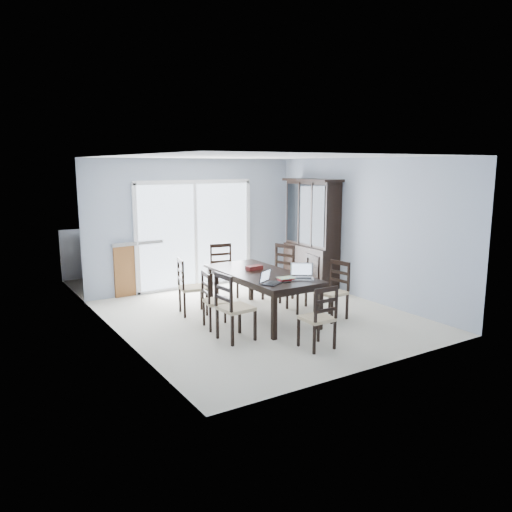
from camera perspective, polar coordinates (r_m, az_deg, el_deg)
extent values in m
plane|color=beige|center=(8.29, 0.58, -6.99)|extent=(5.00, 5.00, 0.00)
plane|color=white|center=(7.91, 0.61, 11.29)|extent=(5.00, 5.00, 0.00)
cube|color=#949FB0|center=(10.17, -7.04, 3.68)|extent=(4.50, 0.02, 2.60)
cube|color=#949FB0|center=(7.06, -14.97, 0.44)|extent=(0.02, 5.00, 2.60)
cube|color=#949FB0|center=(9.39, 12.24, 2.97)|extent=(0.02, 5.00, 2.60)
cube|color=gray|center=(11.31, -9.05, -2.65)|extent=(4.50, 2.00, 0.10)
cube|color=#99999E|center=(12.10, -10.99, 1.05)|extent=(4.50, 0.06, 1.10)
cube|color=black|center=(8.10, 0.59, -2.05)|extent=(1.00, 2.20, 0.04)
cube|color=black|center=(8.11, 0.59, -2.47)|extent=(0.88, 2.08, 0.10)
cube|color=black|center=(7.17, 2.08, -6.91)|extent=(0.07, 0.07, 0.69)
cube|color=black|center=(7.65, 7.32, -5.86)|extent=(0.07, 0.07, 0.69)
cube|color=black|center=(8.83, -5.23, -3.61)|extent=(0.07, 0.07, 0.69)
cube|color=black|center=(9.23, -0.57, -2.95)|extent=(0.07, 0.07, 0.69)
cube|color=black|center=(10.31, 6.25, -1.15)|extent=(0.45, 1.30, 0.85)
cube|color=black|center=(10.16, 6.51, 4.82)|extent=(0.38, 1.30, 1.30)
cube|color=black|center=(10.10, 6.45, 8.62)|extent=(0.50, 1.38, 0.05)
cube|color=black|center=(9.72, 7.15, 4.55)|extent=(0.02, 0.36, 1.18)
cube|color=black|center=(10.05, 5.63, 4.77)|extent=(0.02, 0.36, 1.18)
cube|color=black|center=(10.38, 4.21, 4.97)|extent=(0.02, 0.36, 1.18)
cube|color=silver|center=(10.19, -6.96, 2.27)|extent=(2.40, 0.02, 2.10)
cube|color=white|center=(10.08, -7.06, 8.41)|extent=(2.52, 0.05, 0.08)
cube|color=white|center=(10.17, -6.93, 2.26)|extent=(0.06, 0.05, 2.10)
cube|color=white|center=(10.37, -6.80, -3.35)|extent=(2.52, 0.05, 0.05)
cube|color=black|center=(7.26, -4.44, -7.74)|extent=(0.04, 0.04, 0.44)
cube|color=black|center=(6.95, -2.71, -8.56)|extent=(0.04, 0.04, 0.44)
cube|color=black|center=(7.47, -1.90, -7.20)|extent=(0.04, 0.04, 0.44)
cube|color=black|center=(7.17, -0.11, -7.96)|extent=(0.04, 0.04, 0.44)
cube|color=tan|center=(7.14, -2.30, -5.99)|extent=(0.46, 0.46, 0.05)
cube|color=black|center=(7.86, -5.98, -6.53)|extent=(0.04, 0.04, 0.39)
cube|color=black|center=(7.54, -5.24, -7.25)|extent=(0.04, 0.04, 0.39)
cube|color=black|center=(7.96, -3.56, -6.28)|extent=(0.04, 0.04, 0.39)
cube|color=black|center=(7.64, -2.73, -6.98)|extent=(0.04, 0.04, 0.39)
cube|color=tan|center=(7.69, -4.40, -5.19)|extent=(0.44, 0.44, 0.05)
cube|color=black|center=(8.62, -8.68, -4.96)|extent=(0.04, 0.04, 0.42)
cube|color=black|center=(8.27, -8.16, -5.61)|extent=(0.04, 0.04, 0.42)
cube|color=black|center=(8.70, -6.27, -4.76)|extent=(0.04, 0.04, 0.42)
cube|color=black|center=(8.35, -5.65, -5.40)|extent=(0.04, 0.04, 0.42)
cube|color=tan|center=(8.42, -7.23, -3.64)|extent=(0.49, 0.49, 0.05)
cube|color=black|center=(8.26, 10.36, -5.73)|extent=(0.04, 0.04, 0.42)
cube|color=black|center=(8.48, 8.43, -5.23)|extent=(0.04, 0.04, 0.42)
cube|color=black|center=(7.98, 8.68, -6.23)|extent=(0.04, 0.04, 0.42)
cube|color=black|center=(8.22, 6.73, -5.70)|extent=(0.04, 0.04, 0.42)
cube|color=tan|center=(8.17, 8.59, -4.15)|extent=(0.46, 0.46, 0.05)
cube|color=black|center=(8.57, 6.97, -5.01)|extent=(0.04, 0.04, 0.42)
cube|color=black|center=(8.88, 5.73, -4.43)|extent=(0.04, 0.04, 0.42)
cube|color=black|center=(8.39, 4.76, -5.31)|extent=(0.04, 0.04, 0.42)
cube|color=black|center=(8.70, 3.58, -4.70)|extent=(0.04, 0.04, 0.42)
cube|color=tan|center=(8.57, 5.29, -3.33)|extent=(0.47, 0.47, 0.05)
cube|color=black|center=(9.35, 4.20, -3.56)|extent=(0.05, 0.05, 0.45)
cube|color=black|center=(9.58, 2.25, -3.21)|extent=(0.05, 0.05, 0.45)
cube|color=black|center=(9.04, 2.76, -4.04)|extent=(0.05, 0.05, 0.45)
cube|color=black|center=(9.27, 0.78, -3.66)|extent=(0.05, 0.05, 0.45)
cube|color=tan|center=(9.25, 2.51, -2.11)|extent=(0.56, 0.56, 0.05)
cube|color=black|center=(6.72, 6.68, -9.51)|extent=(0.03, 0.03, 0.40)
cube|color=black|center=(6.93, 8.98, -8.93)|extent=(0.03, 0.03, 0.40)
cube|color=black|center=(6.98, 4.88, -8.70)|extent=(0.03, 0.03, 0.40)
cube|color=black|center=(7.18, 7.15, -8.18)|extent=(0.03, 0.03, 0.40)
cube|color=tan|center=(6.88, 6.96, -7.08)|extent=(0.39, 0.39, 0.05)
cube|color=black|center=(9.73, -2.91, -3.02)|extent=(0.04, 0.04, 0.44)
cube|color=black|center=(9.62, -5.11, -3.21)|extent=(0.04, 0.04, 0.44)
cube|color=black|center=(9.38, -2.13, -3.53)|extent=(0.04, 0.04, 0.44)
cube|color=black|center=(9.25, -4.40, -3.74)|extent=(0.04, 0.04, 0.44)
cube|color=tan|center=(9.44, -3.65, -1.92)|extent=(0.50, 0.50, 0.05)
cube|color=black|center=(7.34, 1.87, -3.16)|extent=(0.36, 0.32, 0.02)
cube|color=silver|center=(7.31, 1.88, -2.38)|extent=(0.24, 0.15, 0.16)
cube|color=#B8B8BA|center=(7.66, 5.28, -2.61)|extent=(0.43, 0.40, 0.02)
cube|color=silver|center=(7.63, 5.30, -1.73)|extent=(0.28, 0.21, 0.19)
cube|color=maroon|center=(7.58, 3.41, -2.67)|extent=(0.27, 0.23, 0.03)
cube|color=gold|center=(7.59, 3.47, -2.50)|extent=(0.27, 0.22, 0.01)
cube|color=black|center=(7.43, 3.50, -3.01)|extent=(0.12, 0.07, 0.01)
cube|color=#4C120F|center=(8.32, -0.21, -1.34)|extent=(0.28, 0.15, 0.07)
cube|color=brown|center=(10.80, -12.53, -0.47)|extent=(2.04, 1.83, 0.97)
cube|color=gray|center=(10.72, -12.64, 2.25)|extent=(2.09, 1.89, 0.06)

